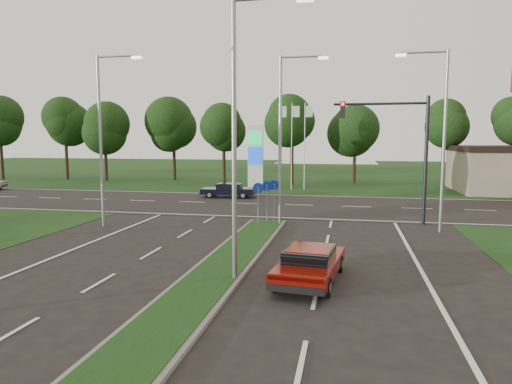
# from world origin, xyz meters

# --- Properties ---
(ground) EXTENTS (160.00, 160.00, 0.00)m
(ground) POSITION_xyz_m (0.00, 0.00, 0.00)
(ground) COLOR black
(ground) RESTS_ON ground
(verge_far) EXTENTS (160.00, 50.00, 0.02)m
(verge_far) POSITION_xyz_m (0.00, 55.00, 0.00)
(verge_far) COLOR #133311
(verge_far) RESTS_ON ground
(cross_road) EXTENTS (160.00, 12.00, 0.02)m
(cross_road) POSITION_xyz_m (0.00, 24.00, 0.00)
(cross_road) COLOR black
(cross_road) RESTS_ON ground
(median_kerb) EXTENTS (2.00, 26.00, 0.12)m
(median_kerb) POSITION_xyz_m (0.00, 4.00, 0.06)
(median_kerb) COLOR slate
(median_kerb) RESTS_ON ground
(streetlight_median_near) EXTENTS (2.53, 0.22, 9.00)m
(streetlight_median_near) POSITION_xyz_m (1.00, 6.00, 5.08)
(streetlight_median_near) COLOR gray
(streetlight_median_near) RESTS_ON ground
(streetlight_median_far) EXTENTS (2.53, 0.22, 9.00)m
(streetlight_median_far) POSITION_xyz_m (1.00, 16.00, 5.08)
(streetlight_median_far) COLOR gray
(streetlight_median_far) RESTS_ON ground
(streetlight_left_far) EXTENTS (2.53, 0.22, 9.00)m
(streetlight_left_far) POSITION_xyz_m (-8.30, 14.00, 5.08)
(streetlight_left_far) COLOR gray
(streetlight_left_far) RESTS_ON ground
(streetlight_right_far) EXTENTS (2.53, 0.22, 9.00)m
(streetlight_right_far) POSITION_xyz_m (8.80, 16.00, 5.08)
(streetlight_right_far) COLOR gray
(streetlight_right_far) RESTS_ON ground
(traffic_signal) EXTENTS (5.10, 0.42, 7.00)m
(traffic_signal) POSITION_xyz_m (7.19, 18.00, 4.65)
(traffic_signal) COLOR black
(traffic_signal) RESTS_ON ground
(median_signs) EXTENTS (1.16, 1.76, 2.38)m
(median_signs) POSITION_xyz_m (0.00, 16.40, 1.71)
(median_signs) COLOR gray
(median_signs) RESTS_ON ground
(gas_pylon) EXTENTS (5.80, 1.26, 8.00)m
(gas_pylon) POSITION_xyz_m (-3.79, 33.05, 3.20)
(gas_pylon) COLOR silver
(gas_pylon) RESTS_ON ground
(treeline_far) EXTENTS (6.00, 6.00, 9.90)m
(treeline_far) POSITION_xyz_m (0.10, 39.93, 6.83)
(treeline_far) COLOR black
(treeline_far) RESTS_ON ground
(red_sedan) EXTENTS (2.21, 4.40, 1.16)m
(red_sedan) POSITION_xyz_m (3.21, 6.52, 0.63)
(red_sedan) COLOR maroon
(red_sedan) RESTS_ON ground
(navy_sedan) EXTENTS (4.29, 1.90, 1.16)m
(navy_sedan) POSITION_xyz_m (-5.03, 27.17, 0.62)
(navy_sedan) COLOR black
(navy_sedan) RESTS_ON ground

